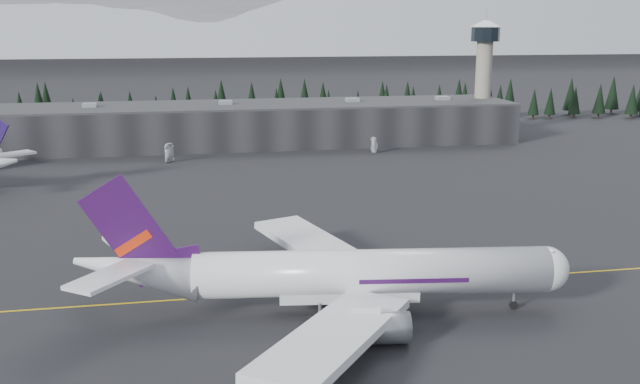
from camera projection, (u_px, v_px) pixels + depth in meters
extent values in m
plane|color=black|center=(345.00, 283.00, 103.59)|extent=(1400.00, 1400.00, 0.00)
cube|color=gold|center=(348.00, 288.00, 101.67)|extent=(400.00, 0.40, 0.02)
cube|color=black|center=(258.00, 125.00, 221.74)|extent=(160.00, 30.00, 12.00)
cube|color=#333335|center=(258.00, 104.00, 220.28)|extent=(160.00, 30.00, 0.60)
cylinder|color=gray|center=(483.00, 88.00, 235.66)|extent=(5.20, 5.20, 32.00)
cylinder|color=black|center=(486.00, 34.00, 231.67)|extent=(9.20, 9.20, 4.50)
cone|color=silver|center=(486.00, 23.00, 230.87)|extent=(10.00, 10.00, 2.00)
cube|color=black|center=(248.00, 107.00, 256.78)|extent=(360.00, 20.00, 15.00)
cylinder|color=silver|center=(372.00, 272.00, 92.14)|extent=(46.27, 11.82, 5.99)
sphere|color=silver|center=(546.00, 269.00, 93.38)|extent=(5.99, 5.99, 5.99)
cone|color=silver|center=(138.00, 270.00, 90.31)|extent=(17.39, 8.09, 8.67)
cube|color=silver|center=(319.00, 248.00, 107.20)|extent=(17.32, 28.97, 2.56)
cylinder|color=#96989E|center=(363.00, 270.00, 102.59)|extent=(6.92, 4.59, 3.79)
cube|color=silver|center=(335.00, 336.00, 77.17)|extent=(22.69, 27.41, 2.56)
cylinder|color=#96989E|center=(382.00, 328.00, 83.21)|extent=(6.92, 4.59, 3.79)
cube|color=#310E43|center=(131.00, 232.00, 89.11)|extent=(12.59, 2.12, 14.86)
cube|color=red|center=(134.00, 243.00, 89.47)|extent=(4.90, 1.18, 3.66)
cube|color=silver|center=(131.00, 245.00, 95.70)|extent=(8.37, 11.85, 0.50)
cube|color=silver|center=(110.00, 276.00, 84.07)|extent=(10.23, 11.44, 0.50)
cylinder|color=black|center=(514.00, 298.00, 94.09)|extent=(0.50, 0.50, 2.99)
cylinder|color=black|center=(316.00, 290.00, 97.05)|extent=(0.50, 0.50, 2.99)
cylinder|color=black|center=(320.00, 316.00, 88.33)|extent=(0.50, 0.50, 2.99)
cube|color=silver|center=(9.00, 155.00, 161.69)|extent=(11.34, 10.28, 0.50)
imported|color=silver|center=(169.00, 160.00, 193.41)|extent=(4.81, 5.88, 1.49)
imported|color=silver|center=(375.00, 150.00, 207.22)|extent=(5.09, 3.44, 1.61)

